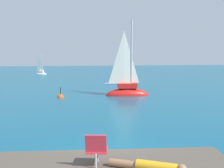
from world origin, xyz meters
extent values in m
plane|color=#0F5675|center=(0.00, 0.00, 0.00)|extent=(160.00, 160.00, 0.00)
ellipsoid|color=red|center=(3.94, 16.04, 0.00)|extent=(3.86, 1.59, 1.30)
cube|color=red|center=(3.94, 16.04, 0.86)|extent=(1.72, 1.04, 0.42)
cylinder|color=#B7B7BC|center=(4.29, 16.01, 3.60)|extent=(0.14, 0.14, 5.90)
cylinder|color=#B2B2B7|center=(3.11, 16.10, 1.06)|extent=(2.36, 0.30, 0.11)
pyramid|color=silver|center=(3.63, 16.06, 3.36)|extent=(1.89, 0.22, 4.48)
ellipsoid|color=white|center=(-5.53, 45.01, 0.00)|extent=(2.19, 1.57, 0.72)
cube|color=white|center=(-5.53, 45.01, 0.48)|extent=(1.04, 0.86, 0.24)
cylinder|color=#B7B7BC|center=(-5.35, 44.92, 1.99)|extent=(0.08, 0.08, 3.27)
cylinder|color=#B2B2B7|center=(-5.94, 45.22, 0.59)|extent=(1.20, 0.64, 0.06)
pyramid|color=silver|center=(-5.68, 45.09, 1.86)|extent=(0.95, 0.50, 2.48)
cylinder|color=gold|center=(0.48, -3.61, 1.19)|extent=(0.90, 0.65, 0.24)
cylinder|color=#9E704C|center=(-0.18, -3.24, 1.16)|extent=(0.70, 0.50, 0.18)
cube|color=#E03342|center=(-0.77, -2.95, 1.42)|extent=(0.57, 0.60, 0.04)
cube|color=#E03342|center=(-0.82, -3.20, 1.65)|extent=(0.50, 0.24, 0.45)
cylinder|color=silver|center=(-0.73, -2.74, 1.25)|extent=(0.04, 0.04, 0.35)
cylinder|color=silver|center=(-0.82, -3.20, 1.25)|extent=(0.04, 0.04, 0.35)
sphere|color=#EA5114|center=(-1.83, 15.73, 0.00)|extent=(0.56, 0.56, 0.56)
cylinder|color=black|center=(-1.83, 15.73, 0.55)|extent=(0.06, 0.06, 0.60)
camera|label=1|loc=(-1.49, -9.85, 3.68)|focal=48.88mm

